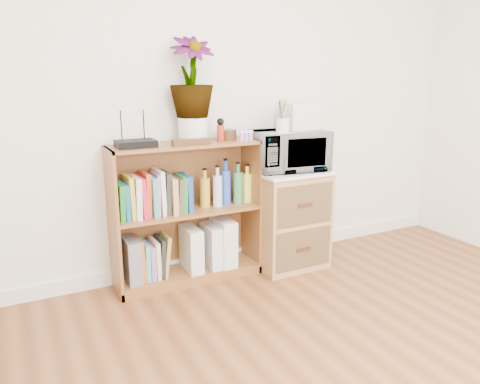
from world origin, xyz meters
TOP-DOWN VIEW (x-y plane):
  - skirting_board at (0.00, 2.24)m, footprint 4.00×0.02m
  - bookshelf at (-0.35, 2.10)m, footprint 1.00×0.30m
  - wicker_unit at (0.40, 2.02)m, footprint 0.50×0.45m
  - microwave at (0.40, 2.02)m, footprint 0.54×0.40m
  - pen_cup at (0.29, 1.93)m, footprint 0.09×0.09m
  - small_appliance at (0.51, 2.07)m, footprint 0.23×0.19m
  - router at (-0.68, 2.08)m, footprint 0.24×0.16m
  - white_bowl at (-0.60, 2.07)m, footprint 0.13×0.13m
  - plant_pot at (-0.28, 2.12)m, footprint 0.19×0.19m
  - potted_plant at (-0.28, 2.12)m, footprint 0.29×0.29m
  - trinket_box at (-0.34, 2.00)m, footprint 0.25×0.06m
  - kokeshi_doll at (-0.11, 2.06)m, footprint 0.05×0.05m
  - wooden_bowl at (-0.04, 2.11)m, footprint 0.12×0.12m
  - paint_jars at (0.05, 2.01)m, footprint 0.11×0.04m
  - file_box at (-0.74, 2.10)m, footprint 0.09×0.23m
  - magazine_holder_left at (-0.33, 2.09)m, footprint 0.10×0.24m
  - magazine_holder_mid at (-0.18, 2.09)m, footprint 0.09×0.24m
  - magazine_holder_right at (-0.09, 2.09)m, footprint 0.11×0.27m
  - cookbooks at (-0.57, 2.10)m, footprint 0.48×0.20m
  - liquor_bottles at (-0.05, 2.10)m, footprint 0.38×0.07m
  - lower_books at (-0.60, 2.10)m, footprint 0.21×0.19m

SIDE VIEW (x-z plane):
  - skirting_board at x=0.00m, z-range 0.00..0.10m
  - lower_books at x=-0.60m, z-range 0.06..0.34m
  - file_box at x=-0.74m, z-range 0.07..0.36m
  - magazine_holder_mid at x=-0.18m, z-range 0.07..0.37m
  - magazine_holder_left at x=-0.33m, z-range 0.07..0.37m
  - magazine_holder_right at x=-0.09m, z-range 0.07..0.40m
  - wicker_unit at x=0.40m, z-range 0.00..0.70m
  - bookshelf at x=-0.35m, z-range 0.00..0.95m
  - cookbooks at x=-0.57m, z-range 0.48..0.77m
  - liquor_bottles at x=-0.05m, z-range 0.48..0.79m
  - microwave at x=0.40m, z-range 0.72..1.00m
  - white_bowl at x=-0.60m, z-range 0.95..0.98m
  - trinket_box at x=-0.34m, z-range 0.95..0.99m
  - router at x=-0.68m, z-range 0.95..0.99m
  - paint_jars at x=0.05m, z-range 0.95..1.01m
  - wooden_bowl at x=-0.04m, z-range 0.95..1.02m
  - kokeshi_doll at x=-0.11m, z-range 0.95..1.06m
  - plant_pot at x=-0.28m, z-range 0.95..1.11m
  - pen_cup at x=0.29m, z-range 1.00..1.10m
  - small_appliance at x=0.51m, z-range 1.00..1.18m
  - potted_plant at x=-0.28m, z-range 1.11..1.62m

